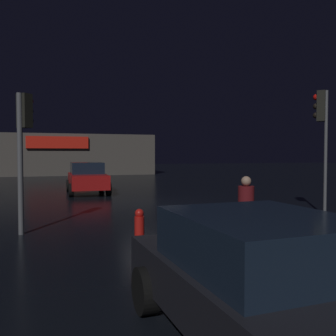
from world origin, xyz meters
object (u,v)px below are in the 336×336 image
Objects in this scene: traffic_signal_opposite at (322,120)px; car_far at (87,178)px; fire_hydrant at (139,228)px; traffic_signal_main at (24,133)px; store_building at (57,155)px; pedestrian at (246,208)px; car_near at (267,283)px.

traffic_signal_opposite is 1.03× the size of car_far.
traffic_signal_opposite is at bearing 17.86° from fire_hydrant.
traffic_signal_main reaches higher than car_far.
traffic_signal_opposite reaches higher than store_building.
store_building is 4.56× the size of traffic_signal_opposite.
pedestrian is at bearing -27.27° from fire_hydrant.
car_far is at bearing 99.14° from pedestrian.
store_building is at bearing 91.98° from fire_hydrant.
traffic_signal_opposite is at bearing 34.65° from pedestrian.
traffic_signal_opposite is 2.60× the size of pedestrian.
traffic_signal_opposite is 7.61m from fire_hydrant.
fire_hydrant is at bearing -41.85° from traffic_signal_main.
traffic_signal_opposite reaches higher than traffic_signal_main.
traffic_signal_opposite is at bearing -0.49° from traffic_signal_main.
store_building is 22.31× the size of fire_hydrant.
fire_hydrant is at bearing -90.00° from car_far.
car_far is (-0.26, 16.40, 0.11)m from car_near.
traffic_signal_opposite is at bearing 46.42° from car_near.
car_near is 4.02m from pedestrian.
fire_hydrant is (-0.26, 4.64, -0.31)m from car_near.
traffic_signal_main is (-1.38, -30.37, 0.60)m from store_building.
car_far is (1.13, -20.87, -1.19)m from store_building.
car_near is 2.64× the size of pedestrian.
traffic_signal_opposite is (7.87, -30.45, 1.18)m from store_building.
car_far is at bearing 75.18° from traffic_signal_main.
fire_hydrant is at bearing 93.15° from car_near.
car_near is 4.66m from fire_hydrant.
car_far is at bearing 90.89° from car_near.
car_near is 1.05× the size of car_far.
traffic_signal_main is 9.27m from traffic_signal_opposite.
car_near is at bearing -89.11° from car_far.
car_near reaches higher than fire_hydrant.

